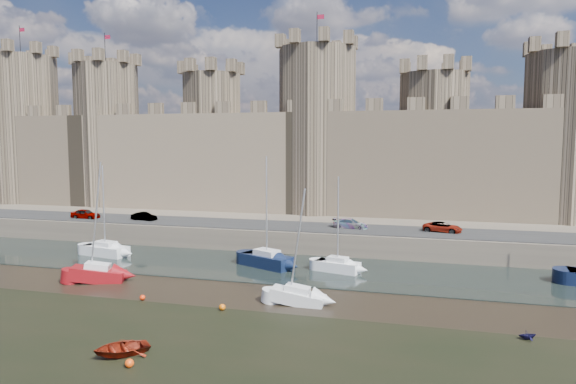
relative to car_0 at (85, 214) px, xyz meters
name	(u,v)px	position (x,y,z in m)	size (l,w,h in m)	color
ground	(103,366)	(25.37, -32.83, -3.15)	(160.00, 160.00, 0.00)	black
water_channel	(247,265)	(25.37, -8.83, -3.11)	(160.00, 12.00, 0.08)	black
quay	(319,209)	(25.37, 27.17, -1.90)	(160.00, 60.00, 2.50)	#4C443A
road	(275,225)	(25.37, 1.17, -0.60)	(160.00, 7.00, 0.10)	black
castle	(298,147)	(24.73, 15.17, 8.53)	(108.50, 11.00, 29.00)	#42382B
car_0	(85,214)	(0.00, 0.00, 0.00)	(1.53, 3.80, 1.29)	gray
car_1	(144,217)	(8.20, 0.53, -0.10)	(1.16, 3.33, 1.10)	gray
car_2	(350,224)	(34.32, 1.51, -0.07)	(1.63, 4.01, 1.16)	gray
car_3	(443,227)	(44.52, 1.66, -0.07)	(1.93, 4.19, 1.16)	gray
sailboat_0	(105,249)	(8.88, -8.72, -2.37)	(5.56, 2.94, 9.88)	silver
sailboat_1	(267,259)	(27.52, -9.01, -2.29)	(5.90, 4.19, 11.02)	black
sailboat_2	(338,265)	(34.63, -9.03, -2.39)	(4.52, 2.65, 9.15)	white
sailboat_4	(98,273)	(14.49, -17.88, -2.36)	(4.96, 3.27, 10.81)	maroon
sailboat_5	(298,296)	(33.26, -19.34, -2.48)	(4.18, 1.63, 9.02)	silver
dinghy_4	(121,350)	(25.62, -31.36, -2.81)	(2.33, 0.68, 3.27)	maroon
dinghy_7	(527,335)	(49.07, -22.51, -2.86)	(0.95, 0.58, 1.10)	black
buoy_1	(142,298)	(21.18, -21.64, -2.92)	(0.44, 0.44, 0.44)	#F3310A
buoy_3	(222,307)	(28.21, -22.26, -2.90)	(0.49, 0.49, 0.49)	#D35B09
buoy_4	(129,363)	(26.96, -32.65, -2.90)	(0.50, 0.50, 0.50)	#ED430A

